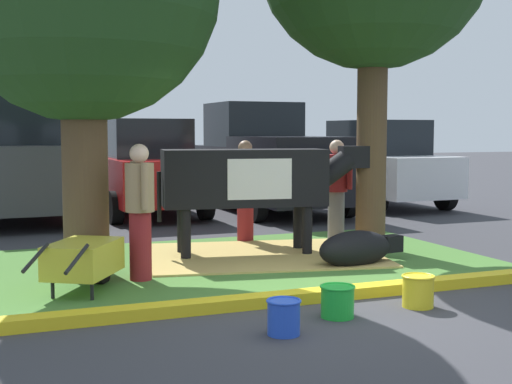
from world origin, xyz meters
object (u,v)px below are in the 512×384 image
Objects in this scene: calf_lying at (357,249)px; person_handler at (140,208)px; bucket_blue at (284,316)px; bucket_green at (337,301)px; person_visitor_far at (336,189)px; bucket_yellow at (418,290)px; wheelbarrow at (84,259)px; sedan_red at (144,168)px; person_visitor_near at (245,188)px; pickup_truck_black at (267,160)px; suv_dark_grey at (20,156)px; cow_holstein at (252,179)px; hatchback_white at (377,164)px.

person_handler is at bearing 176.89° from calf_lying.
bucket_blue is 0.92× the size of bucket_green.
person_visitor_far reaches higher than bucket_yellow.
wheelbarrow is 0.34× the size of sedan_red.
bucket_green is at bearing -58.17° from person_handler.
person_visitor_near reaches higher than bucket_yellow.
person_handler is (-2.84, 0.15, 0.64)m from calf_lying.
calf_lying is 0.81× the size of person_visitor_near.
person_handler is 0.30× the size of pickup_truck_black.
sedan_red is (1.51, 6.59, 0.11)m from person_handler.
bucket_blue is at bearing -79.37° from suv_dark_grey.
pickup_truck_black is (5.23, -0.20, -0.16)m from suv_dark_grey.
cow_holstein is at bearing -62.10° from suv_dark_grey.
bucket_blue is 0.78m from bucket_green.
wheelbarrow reaches higher than bucket_yellow.
cow_holstein is at bearing 30.73° from wheelbarrow.
sedan_red reaches higher than calf_lying.
cow_holstein is 9.92× the size of bucket_blue.
cow_holstein is 3.05m from wheelbarrow.
wheelbarrow is at bearing -176.00° from calf_lying.
person_handler is at bearing -81.20° from suv_dark_grey.
person_visitor_near is 1.08× the size of wheelbarrow.
cow_holstein is 0.57× the size of pickup_truck_black.
hatchback_white reaches higher than person_visitor_far.
person_visitor_far reaches higher than person_visitor_near.
person_handler reaches higher than wheelbarrow.
bucket_green is at bearing -90.67° from sedan_red.
bucket_yellow is (1.66, 0.38, 0.01)m from bucket_blue.
person_visitor_near is 4.77× the size of bucket_green.
person_visitor_near is 0.30× the size of pickup_truck_black.
pickup_truck_black is (2.06, 4.09, 0.24)m from person_visitor_near.
person_visitor_near is at bearing -53.60° from suv_dark_grey.
bucket_blue is 9.61m from pickup_truck_black.
cow_holstein is 3.50m from bucket_yellow.
bucket_blue is (-1.14, -3.71, -0.94)m from cow_holstein.
bucket_blue is at bearing -95.04° from sedan_red.
calf_lying is at bearing 4.00° from wheelbarrow.
cow_holstein is at bearing 72.91° from bucket_blue.
cow_holstein is 2.35× the size of calf_lying.
suv_dark_grey is (-1.00, 6.49, 0.39)m from person_handler.
hatchback_white is at bearing 52.51° from person_visitor_far.
bucket_green is 9.16m from suv_dark_grey.
pickup_truck_black reaches higher than bucket_blue.
bucket_yellow is at bearing 12.79° from bucket_blue.
wheelbarrow is at bearing 149.25° from bucket_yellow.
person_visitor_near is 3.90m from wheelbarrow.
bucket_green is at bearing -123.48° from hatchback_white.
bucket_yellow is (0.95, 0.05, 0.01)m from bucket_green.
pickup_truck_black reaches higher than bucket_green.
calf_lying is at bearing -59.95° from suv_dark_grey.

